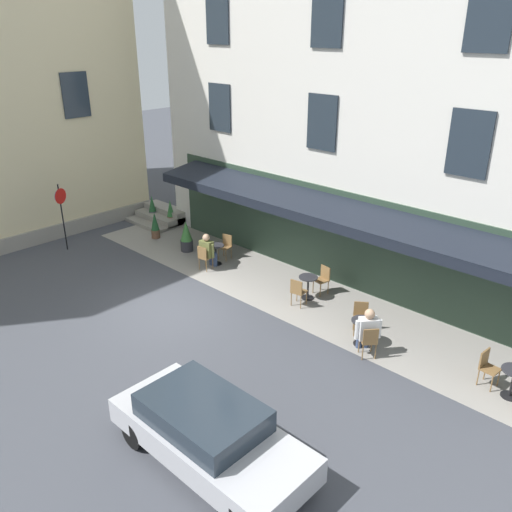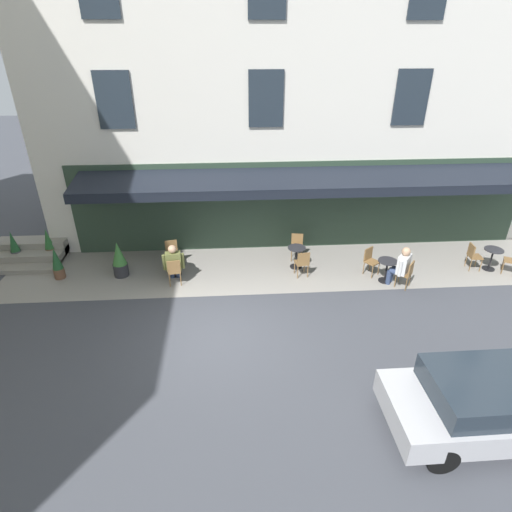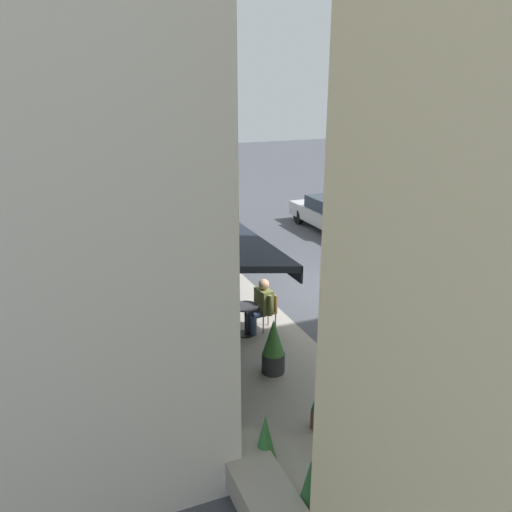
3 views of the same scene
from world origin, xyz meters
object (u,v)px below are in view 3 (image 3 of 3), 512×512
(cafe_table_near_entrance, at_px, (190,263))
(cafe_chair_wicker_kerbside, at_px, (188,238))
(cafe_table_streetside, at_px, (246,316))
(parked_car_silver, at_px, (334,214))
(potted_plant_entrance_right, at_px, (273,347))
(potted_plant_entrance_left, at_px, (310,497))
(cafe_chair_wicker_corner_right, at_px, (163,215))
(cafe_table_far_end, at_px, (199,236))
(cafe_chair_wicker_near_door, at_px, (166,208))
(cafe_chair_wicker_by_window, at_px, (206,229))
(cafe_chair_wicker_back_row, at_px, (269,308))
(cafe_table_mid_terrace, at_px, (161,213))
(seated_patron_in_white, at_px, (203,226))
(cafe_chair_wicker_under_awning, at_px, (208,258))
(potted_plant_under_sign, at_px, (321,401))
(seated_companion_in_olive, at_px, (261,304))
(potted_plant_mid_terrace, at_px, (265,448))
(cafe_chair_wicker_facing_street, at_px, (168,263))
(cafe_chair_wicker_corner_left, at_px, (223,320))

(cafe_table_near_entrance, height_order, cafe_chair_wicker_kerbside, cafe_chair_wicker_kerbside)
(cafe_table_streetside, distance_m, parked_car_silver, 9.46)
(parked_car_silver, bearing_deg, potted_plant_entrance_right, -37.18)
(potted_plant_entrance_right, height_order, potted_plant_entrance_left, potted_plant_entrance_right)
(cafe_chair_wicker_corner_right, height_order, cafe_table_far_end, cafe_chair_wicker_corner_right)
(cafe_chair_wicker_corner_right, bearing_deg, cafe_chair_wicker_near_door, 161.61)
(cafe_chair_wicker_by_window, height_order, potted_plant_entrance_left, potted_plant_entrance_left)
(cafe_table_streetside, distance_m, cafe_chair_wicker_back_row, 0.63)
(parked_car_silver, bearing_deg, cafe_table_mid_terrace, -120.44)
(seated_patron_in_white, bearing_deg, cafe_chair_wicker_back_row, -4.03)
(cafe_chair_wicker_under_awning, relative_size, cafe_chair_wicker_by_window, 1.00)
(cafe_chair_wicker_by_window, xyz_separation_m, parked_car_silver, (0.34, 5.21, 0.16))
(cafe_table_mid_terrace, xyz_separation_m, potted_plant_under_sign, (14.21, -0.39, 0.04))
(cafe_chair_wicker_near_door, bearing_deg, parked_car_silver, 54.48)
(cafe_table_mid_terrace, xyz_separation_m, seated_companion_in_olive, (10.45, 0.08, 0.21))
(cafe_table_mid_terrace, height_order, potted_plant_mid_terrace, potted_plant_mid_terrace)
(potted_plant_entrance_right, bearing_deg, potted_plant_entrance_left, -17.42)
(cafe_chair_wicker_under_awning, distance_m, cafe_chair_wicker_by_window, 3.21)
(seated_patron_in_white, height_order, potted_plant_entrance_left, seated_patron_in_white)
(cafe_chair_wicker_facing_street, relative_size, cafe_table_far_end, 1.21)
(cafe_table_near_entrance, relative_size, cafe_chair_wicker_facing_street, 0.82)
(cafe_chair_wicker_facing_street, bearing_deg, cafe_chair_wicker_corner_right, 168.80)
(cafe_table_near_entrance, distance_m, potted_plant_entrance_left, 9.64)
(cafe_table_mid_terrace, height_order, seated_companion_in_olive, seated_companion_in_olive)
(cafe_chair_wicker_under_awning, xyz_separation_m, cafe_chair_wicker_kerbside, (-2.23, -0.05, 0.00))
(seated_patron_in_white, xyz_separation_m, potted_plant_entrance_right, (8.80, -1.19, -0.13))
(cafe_chair_wicker_under_awning, height_order, cafe_chair_wicker_near_door, same)
(cafe_table_mid_terrace, xyz_separation_m, cafe_table_far_end, (3.76, 0.52, 0.00))
(cafe_table_near_entrance, distance_m, cafe_table_streetside, 4.04)
(cafe_chair_wicker_facing_street, xyz_separation_m, cafe_chair_wicker_corner_right, (-5.72, 1.13, 0.00))
(cafe_chair_wicker_facing_street, distance_m, cafe_table_streetside, 4.24)
(cafe_chair_wicker_corner_right, relative_size, potted_plant_under_sign, 0.83)
(cafe_table_streetside, bearing_deg, cafe_chair_wicker_near_door, 176.57)
(cafe_chair_wicker_corner_left, xyz_separation_m, cafe_table_far_end, (-6.87, 1.47, -0.06))
(cafe_chair_wicker_kerbside, distance_m, parked_car_silver, 6.15)
(cafe_chair_wicker_kerbside, height_order, seated_patron_in_white, seated_patron_in_white)
(cafe_chair_wicker_under_awning, xyz_separation_m, cafe_table_mid_terrace, (-6.37, -0.06, -0.06))
(cafe_table_far_end, relative_size, seated_patron_in_white, 0.55)
(cafe_table_streetside, height_order, potted_plant_entrance_left, potted_plant_entrance_left)
(parked_car_silver, bearing_deg, cafe_chair_wicker_under_awning, -65.63)
(cafe_chair_wicker_near_door, distance_m, cafe_table_streetside, 11.06)
(cafe_table_streetside, bearing_deg, potted_plant_entrance_right, -2.46)
(cafe_table_near_entrance, relative_size, cafe_table_far_end, 1.00)
(cafe_table_near_entrance, distance_m, cafe_chair_wicker_under_awning, 0.63)
(cafe_chair_wicker_near_door, xyz_separation_m, cafe_chair_wicker_back_row, (10.96, -0.04, 0.00))
(cafe_chair_wicker_back_row, xyz_separation_m, potted_plant_mid_terrace, (4.53, -2.06, 0.01))
(cafe_chair_wicker_under_awning, bearing_deg, potted_plant_under_sign, -3.27)
(cafe_chair_wicker_corner_left, height_order, potted_plant_entrance_right, potted_plant_entrance_right)
(cafe_table_mid_terrace, height_order, cafe_chair_wicker_corner_right, cafe_chair_wicker_corner_right)
(cafe_chair_wicker_corner_left, bearing_deg, cafe_table_mid_terrace, 174.90)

